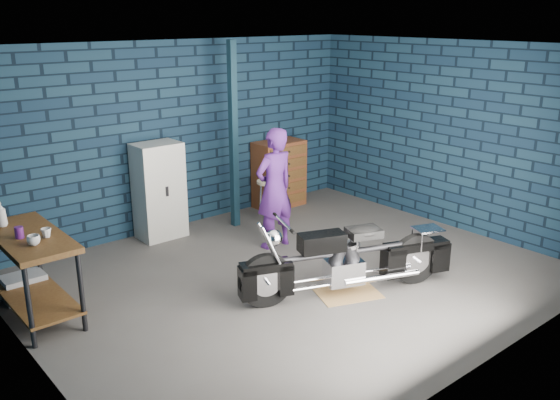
# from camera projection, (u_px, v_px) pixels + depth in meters

# --- Properties ---
(ground) EXTENTS (6.00, 6.00, 0.00)m
(ground) POSITION_uv_depth(u_px,v_px,m) (293.00, 277.00, 7.15)
(ground) COLOR #454340
(ground) RESTS_ON ground
(room_walls) EXTENTS (6.02, 5.01, 2.71)m
(room_walls) POSITION_uv_depth(u_px,v_px,m) (263.00, 114.00, 6.98)
(room_walls) COLOR #0F2133
(room_walls) RESTS_ON ground
(support_post) EXTENTS (0.10, 0.10, 2.70)m
(support_post) POSITION_uv_depth(u_px,v_px,m) (234.00, 137.00, 8.51)
(support_post) COLOR #112A37
(support_post) RESTS_ON ground
(workbench) EXTENTS (0.60, 1.40, 0.91)m
(workbench) POSITION_uv_depth(u_px,v_px,m) (34.00, 276.00, 6.11)
(workbench) COLOR brown
(workbench) RESTS_ON ground
(drip_mat) EXTENTS (0.84, 0.74, 0.01)m
(drip_mat) POSITION_uv_depth(u_px,v_px,m) (347.00, 292.00, 6.74)
(drip_mat) COLOR brown
(drip_mat) RESTS_ON ground
(motorcycle) EXTENTS (2.23, 1.33, 0.95)m
(motorcycle) POSITION_uv_depth(u_px,v_px,m) (349.00, 254.00, 6.60)
(motorcycle) COLOR black
(motorcycle) RESTS_ON ground
(person) EXTENTS (0.60, 0.40, 1.63)m
(person) POSITION_uv_depth(u_px,v_px,m) (274.00, 189.00, 7.87)
(person) COLOR #4F1F76
(person) RESTS_ON ground
(storage_bin) EXTENTS (0.44, 0.31, 0.28)m
(storage_bin) POSITION_uv_depth(u_px,v_px,m) (24.00, 287.00, 6.58)
(storage_bin) COLOR gray
(storage_bin) RESTS_ON ground
(locker) EXTENTS (0.63, 0.45, 1.35)m
(locker) POSITION_uv_depth(u_px,v_px,m) (159.00, 191.00, 8.25)
(locker) COLOR beige
(locker) RESTS_ON ground
(tool_chest) EXTENTS (0.81, 0.45, 1.08)m
(tool_chest) POSITION_uv_depth(u_px,v_px,m) (280.00, 174.00, 9.63)
(tool_chest) COLOR brown
(tool_chest) RESTS_ON ground
(shop_stool) EXTENTS (0.37, 0.37, 0.64)m
(shop_stool) POSITION_uv_depth(u_px,v_px,m) (268.00, 201.00, 9.00)
(shop_stool) COLOR beige
(shop_stool) RESTS_ON ground
(cup_a) EXTENTS (0.15, 0.15, 0.10)m
(cup_a) POSITION_uv_depth(u_px,v_px,m) (34.00, 240.00, 5.69)
(cup_a) COLOR beige
(cup_a) RESTS_ON workbench
(cup_b) EXTENTS (0.12, 0.12, 0.09)m
(cup_b) POSITION_uv_depth(u_px,v_px,m) (46.00, 233.00, 5.88)
(cup_b) COLOR beige
(cup_b) RESTS_ON workbench
(mug_purple) EXTENTS (0.11, 0.11, 0.12)m
(mug_purple) POSITION_uv_depth(u_px,v_px,m) (19.00, 232.00, 5.86)
(mug_purple) COLOR #511964
(mug_purple) RESTS_ON workbench
(bottle) EXTENTS (0.12, 0.12, 0.26)m
(bottle) POSITION_uv_depth(u_px,v_px,m) (1.00, 214.00, 6.17)
(bottle) COLOR gray
(bottle) RESTS_ON workbench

